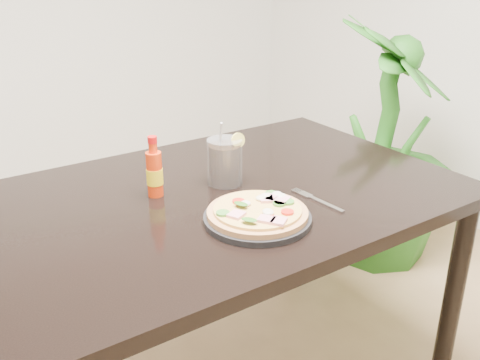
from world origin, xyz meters
TOP-DOWN VIEW (x-y plane):
  - dining_table at (0.21, 0.16)m, footprint 1.40×0.90m
  - plate at (0.20, -0.06)m, footprint 0.27×0.27m
  - pizza at (0.20, -0.06)m, footprint 0.26×0.26m
  - hot_sauce_bottle at (0.06, 0.23)m, footprint 0.05×0.05m
  - cola_cup at (0.27, 0.20)m, footprint 0.11×0.10m
  - fork at (0.41, -0.04)m, footprint 0.03×0.19m
  - houseplant at (1.36, 0.53)m, footprint 0.89×0.89m
  - plant_pot at (1.36, 0.53)m, footprint 0.28×0.28m

SIDE VIEW (x-z plane):
  - plant_pot at x=1.36m, z-range 0.00..0.22m
  - houseplant at x=1.36m, z-range 0.00..1.13m
  - dining_table at x=0.21m, z-range 0.29..1.04m
  - fork at x=0.41m, z-range 0.75..0.76m
  - plate at x=0.20m, z-range 0.75..0.77m
  - pizza at x=0.20m, z-range 0.76..0.79m
  - cola_cup at x=0.27m, z-range 0.72..0.91m
  - hot_sauce_bottle at x=0.06m, z-range 0.73..0.91m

